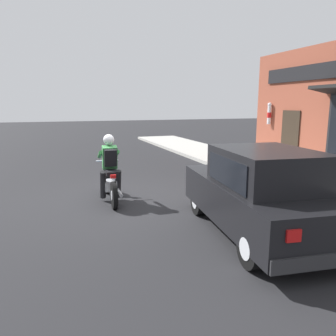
% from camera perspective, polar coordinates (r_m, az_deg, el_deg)
% --- Properties ---
extents(ground_plane, '(80.00, 80.00, 0.00)m').
position_cam_1_polar(ground_plane, '(8.17, -7.38, -5.51)').
color(ground_plane, black).
extents(sidewalk_curb, '(2.60, 22.00, 0.14)m').
position_cam_1_polar(sidewalk_curb, '(12.91, 12.97, 0.73)').
color(sidewalk_curb, '#ADAAA3').
rests_on(sidewalk_curb, ground).
extents(motorcycle_with_rider, '(0.57, 2.02, 1.62)m').
position_cam_1_polar(motorcycle_with_rider, '(8.02, -10.09, -0.92)').
color(motorcycle_with_rider, black).
rests_on(motorcycle_with_rider, ground).
extents(car_hatchback, '(2.09, 3.95, 1.57)m').
position_cam_1_polar(car_hatchback, '(6.04, 15.69, -4.22)').
color(car_hatchback, black).
rests_on(car_hatchback, ground).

